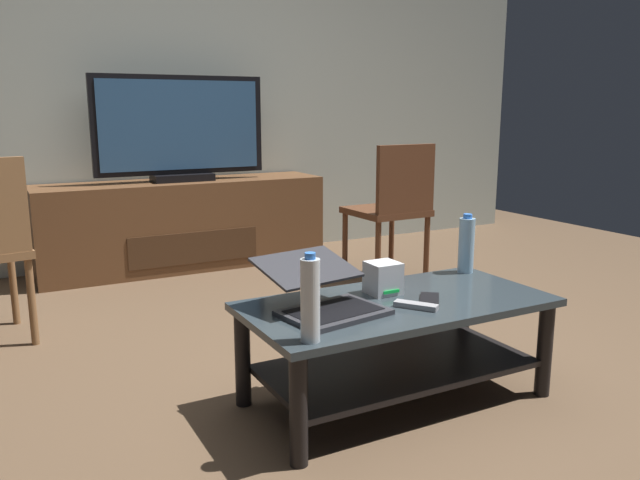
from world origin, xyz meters
TOP-DOWN VIEW (x-y plane):
  - ground_plane at (0.00, 0.00)m, footprint 7.68×7.68m
  - back_wall at (0.00, 2.50)m, footprint 6.40×0.12m
  - coffee_table at (0.11, -0.29)m, footprint 1.17×0.58m
  - media_cabinet at (-0.00, 2.18)m, footprint 1.99×0.49m
  - television at (-0.00, 2.16)m, footprint 1.18×0.20m
  - dining_chair at (1.05, 1.10)m, footprint 0.45×0.45m
  - laptop at (-0.20, -0.26)m, footprint 0.42×0.47m
  - router_box at (0.12, -0.18)m, footprint 0.12×0.12m
  - water_bottle_near at (0.62, -0.08)m, footprint 0.07×0.07m
  - water_bottle_far at (-0.38, -0.51)m, footprint 0.06×0.06m
  - cell_phone at (0.23, -0.34)m, footprint 0.14×0.15m
  - tv_remote at (0.12, -0.40)m, footprint 0.13×0.16m

SIDE VIEW (x-z plane):
  - ground_plane at x=0.00m, z-range 0.00..0.00m
  - coffee_table at x=0.11m, z-range 0.08..0.48m
  - media_cabinet at x=0.00m, z-range 0.00..0.62m
  - cell_phone at x=0.23m, z-range 0.40..0.41m
  - tv_remote at x=0.12m, z-range 0.40..0.42m
  - router_box at x=0.12m, z-range 0.40..0.53m
  - laptop at x=-0.20m, z-range 0.38..0.56m
  - dining_chair at x=1.05m, z-range 0.07..0.97m
  - water_bottle_near at x=0.62m, z-range 0.40..0.66m
  - water_bottle_far at x=-0.38m, z-range 0.40..0.68m
  - television at x=0.00m, z-range 0.61..1.33m
  - back_wall at x=0.00m, z-range 0.00..2.80m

